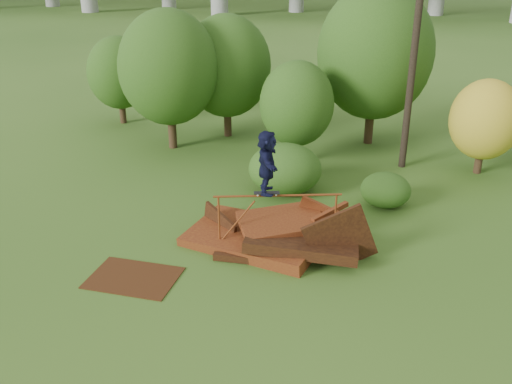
% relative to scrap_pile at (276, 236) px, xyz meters
% --- Properties ---
extents(ground, '(240.00, 240.00, 0.00)m').
position_rel_scrap_pile_xyz_m(ground, '(0.12, -1.67, -0.35)').
color(ground, '#2D5116').
rests_on(ground, ground).
extents(scrap_pile, '(5.99, 3.45, 2.25)m').
position_rel_scrap_pile_xyz_m(scrap_pile, '(0.00, 0.00, 0.00)').
color(scrap_pile, '#4B190D').
rests_on(scrap_pile, ground).
extents(grind_rail, '(3.65, 1.02, 1.72)m').
position_rel_scrap_pile_xyz_m(grind_rail, '(0.04, 0.00, 0.97)').
color(grind_rail, brown).
rests_on(grind_rail, ground).
extents(skateboard, '(0.77, 0.38, 0.08)m').
position_rel_scrap_pile_xyz_m(skateboard, '(-0.28, -0.08, 1.44)').
color(skateboard, black).
rests_on(skateboard, grind_rail).
extents(skater, '(0.91, 1.81, 1.87)m').
position_rel_scrap_pile_xyz_m(skater, '(-0.28, -0.08, 2.39)').
color(skater, black).
rests_on(skater, skateboard).
extents(flat_plate, '(2.46, 1.82, 0.03)m').
position_rel_scrap_pile_xyz_m(flat_plate, '(-3.50, -2.58, -0.33)').
color(flat_plate, '#3D1F0D').
rests_on(flat_plate, ground).
extents(tree_0, '(4.29, 4.29, 6.06)m').
position_rel_scrap_pile_xyz_m(tree_0, '(-6.16, 8.06, 3.23)').
color(tree_0, black).
rests_on(tree_0, ground).
extents(tree_1, '(4.06, 4.06, 5.65)m').
position_rel_scrap_pile_xyz_m(tree_1, '(-4.18, 10.24, 2.96)').
color(tree_1, black).
rests_on(tree_1, ground).
extents(tree_2, '(3.02, 3.02, 4.25)m').
position_rel_scrap_pile_xyz_m(tree_2, '(-0.51, 7.33, 2.16)').
color(tree_2, black).
rests_on(tree_2, ground).
extents(tree_3, '(5.04, 5.04, 6.99)m').
position_rel_scrap_pile_xyz_m(tree_3, '(2.40, 10.56, 3.74)').
color(tree_3, black).
rests_on(tree_3, ground).
extents(tree_4, '(2.73, 2.73, 3.77)m').
position_rel_scrap_pile_xyz_m(tree_4, '(6.80, 7.68, 1.85)').
color(tree_4, black).
rests_on(tree_4, ground).
extents(tree_6, '(3.13, 3.13, 4.37)m').
position_rel_scrap_pile_xyz_m(tree_6, '(-9.96, 11.20, 2.22)').
color(tree_6, black).
rests_on(tree_6, ground).
extents(shrub_left, '(2.67, 2.46, 1.85)m').
position_rel_scrap_pile_xyz_m(shrub_left, '(-0.42, 4.12, 0.58)').
color(shrub_left, '#1D4111').
rests_on(shrub_left, ground).
extents(shrub_right, '(1.73, 1.59, 1.23)m').
position_rel_scrap_pile_xyz_m(shrub_right, '(3.19, 3.65, 0.27)').
color(shrub_right, '#1D4111').
rests_on(shrub_right, ground).
extents(utility_pole, '(1.40, 0.28, 9.07)m').
position_rel_scrap_pile_xyz_m(utility_pole, '(3.87, 7.77, 4.26)').
color(utility_pole, black).
rests_on(utility_pole, ground).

